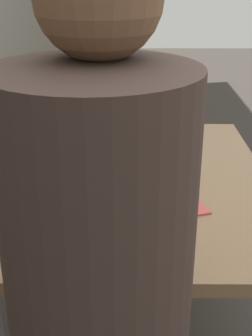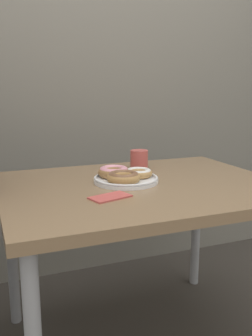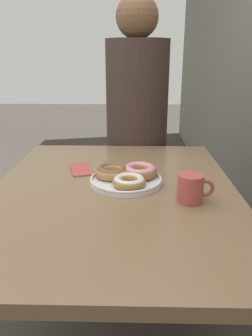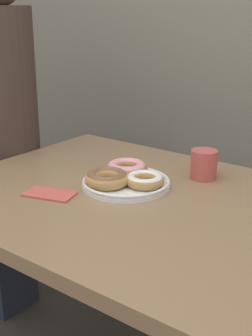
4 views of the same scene
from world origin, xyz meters
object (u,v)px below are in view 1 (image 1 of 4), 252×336
at_px(coffee_mug, 66,154).
at_px(napkin, 189,204).
at_px(donut_plate, 126,178).
at_px(dining_table, 138,198).
at_px(person_figure, 99,325).

bearing_deg(coffee_mug, napkin, -125.36).
relative_size(donut_plate, coffee_mug, 2.31).
relative_size(dining_table, person_figure, 0.77).
height_order(donut_plate, person_figure, person_figure).
bearing_deg(dining_table, napkin, -142.30).
xyz_separation_m(coffee_mug, napkin, (-0.29, -0.40, -0.04)).
relative_size(person_figure, napkin, 9.06).
xyz_separation_m(dining_table, person_figure, (-0.75, 0.09, 0.13)).
bearing_deg(napkin, person_figure, 157.32).
height_order(dining_table, person_figure, person_figure).
xyz_separation_m(dining_table, coffee_mug, (0.09, 0.26, 0.12)).
distance_m(donut_plate, coffee_mug, 0.26).
bearing_deg(coffee_mug, person_figure, -168.82).
height_order(person_figure, napkin, person_figure).
xyz_separation_m(dining_table, donut_plate, (-0.06, 0.04, 0.10)).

